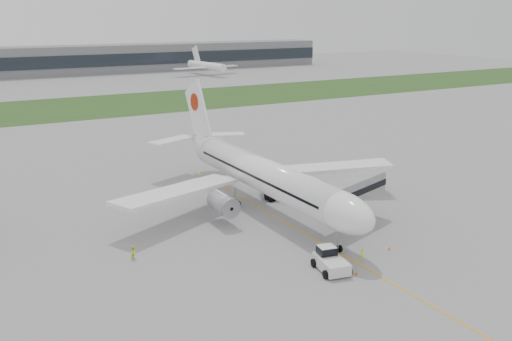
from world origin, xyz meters
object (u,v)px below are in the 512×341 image
ground_crew_near (362,254)px  pushback_tug (330,260)px  jet_bridge (347,193)px  airliner (260,173)px

ground_crew_near → pushback_tug: bearing=-9.5°
pushback_tug → jet_bridge: size_ratio=0.37×
jet_bridge → pushback_tug: bearing=-154.6°
ground_crew_near → jet_bridge: bearing=-130.0°
airliner → ground_crew_near: 23.76m
jet_bridge → ground_crew_near: (-5.14, -9.60, -4.42)m
pushback_tug → airliner: bearing=91.5°
pushback_tug → jet_bridge: jet_bridge is taller
airliner → jet_bridge: 14.96m
airliner → pushback_tug: 24.18m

